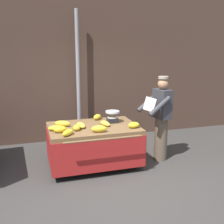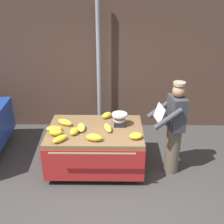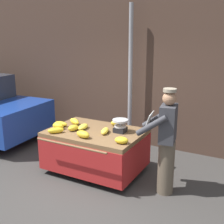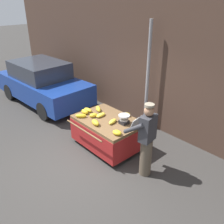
% 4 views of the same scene
% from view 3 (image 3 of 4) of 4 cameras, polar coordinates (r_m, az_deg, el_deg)
% --- Properties ---
extents(ground_plane, '(60.00, 60.00, 0.00)m').
position_cam_3_polar(ground_plane, '(4.87, -7.73, -16.10)').
color(ground_plane, '#383533').
extents(back_wall, '(16.00, 0.24, 3.81)m').
position_cam_3_polar(back_wall, '(6.65, 6.14, 9.80)').
color(back_wall, '#473328').
rests_on(back_wall, ground).
extents(street_pole, '(0.09, 0.09, 3.11)m').
position_cam_3_polar(street_pole, '(6.44, 3.56, 6.54)').
color(street_pole, gray).
rests_on(street_pole, ground).
extents(banana_cart, '(1.71, 1.38, 0.80)m').
position_cam_3_polar(banana_cart, '(5.41, -3.24, -5.72)').
color(banana_cart, brown).
rests_on(banana_cart, ground).
extents(weighing_scale, '(0.28, 0.28, 0.24)m').
position_cam_3_polar(weighing_scale, '(5.23, 1.61, -2.69)').
color(weighing_scale, black).
rests_on(weighing_scale, banana_cart).
extents(banana_bunch_0, '(0.25, 0.25, 0.11)m').
position_cam_3_polar(banana_bunch_0, '(5.61, 0.88, -2.09)').
color(banana_bunch_0, gold).
rests_on(banana_bunch_0, banana_cart).
extents(banana_bunch_1, '(0.19, 0.32, 0.09)m').
position_cam_3_polar(banana_bunch_1, '(5.19, -1.37, -3.68)').
color(banana_bunch_1, yellow).
rests_on(banana_bunch_1, banana_cart).
extents(banana_bunch_2, '(0.25, 0.20, 0.11)m').
position_cam_3_polar(banana_bunch_2, '(4.73, 1.85, -5.48)').
color(banana_bunch_2, gold).
rests_on(banana_bunch_2, banana_cart).
extents(banana_bunch_3, '(0.32, 0.25, 0.11)m').
position_cam_3_polar(banana_bunch_3, '(5.74, -7.28, -1.81)').
color(banana_bunch_3, yellow).
rests_on(banana_bunch_3, banana_cart).
extents(banana_bunch_4, '(0.23, 0.15, 0.12)m').
position_cam_3_polar(banana_bunch_4, '(5.51, -10.38, -2.63)').
color(banana_bunch_4, gold).
rests_on(banana_bunch_4, banana_cart).
extents(banana_bunch_5, '(0.28, 0.29, 0.10)m').
position_cam_3_polar(banana_bunch_5, '(5.29, -10.82, -3.51)').
color(banana_bunch_5, gold).
rests_on(banana_bunch_5, banana_cart).
extents(banana_bunch_6, '(0.30, 0.19, 0.12)m').
position_cam_3_polar(banana_bunch_6, '(4.99, -5.64, -4.31)').
color(banana_bunch_6, gold).
rests_on(banana_bunch_6, banana_cart).
extents(banana_bunch_7, '(0.17, 0.31, 0.09)m').
position_cam_3_polar(banana_bunch_7, '(5.43, -5.61, -2.88)').
color(banana_bunch_7, yellow).
rests_on(banana_bunch_7, banana_cart).
extents(banana_bunch_8, '(0.19, 0.24, 0.11)m').
position_cam_3_polar(banana_bunch_8, '(5.36, -7.50, -3.08)').
color(banana_bunch_8, gold).
rests_on(banana_bunch_8, banana_cart).
extents(banana_bunch_9, '(0.28, 0.14, 0.10)m').
position_cam_3_polar(banana_bunch_9, '(5.65, -9.91, -2.28)').
color(banana_bunch_9, gold).
rests_on(banana_bunch_9, banana_cart).
extents(vendor_person, '(0.63, 0.58, 1.71)m').
position_cam_3_polar(vendor_person, '(4.68, 10.45, -5.66)').
color(vendor_person, brown).
rests_on(vendor_person, ground).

